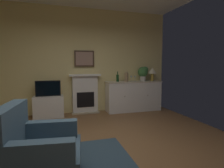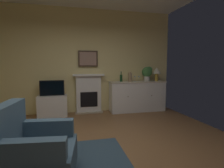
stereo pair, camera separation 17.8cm
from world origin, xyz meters
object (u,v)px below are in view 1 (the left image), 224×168
object	(u,v)px
vase_decorative	(126,77)
framed_picture	(84,59)
fireplace_unit	(85,94)
wine_glass_left	(131,77)
sideboard_cabinet	(133,96)
table_lamp	(152,72)
tv_set	(48,88)
wine_bottle	(118,78)
tv_cabinet	(49,106)
armchair	(37,153)
potted_plant_small	(143,72)
wine_glass_center	(135,77)

from	to	relation	value
vase_decorative	framed_picture	bearing A→B (deg)	166.83
fireplace_unit	wine_glass_left	xyz separation A→B (m)	(1.33, -0.19, 0.45)
sideboard_cabinet	vase_decorative	world-z (taller)	vase_decorative
table_lamp	tv_set	xyz separation A→B (m)	(-2.99, -0.01, -0.41)
wine_bottle	tv_cabinet	xyz separation A→B (m)	(-1.90, -0.01, -0.71)
fireplace_unit	vase_decorative	xyz separation A→B (m)	(1.16, -0.23, 0.47)
wine_bottle	armchair	distance (m)	3.50
vase_decorative	armchair	world-z (taller)	vase_decorative
sideboard_cabinet	armchair	xyz separation A→B (m)	(-2.36, -2.86, -0.06)
framed_picture	sideboard_cabinet	distance (m)	1.79
framed_picture	armchair	distance (m)	3.43
table_lamp	vase_decorative	xyz separation A→B (m)	(-0.86, -0.05, -0.14)
tv_set	armchair	xyz separation A→B (m)	(0.02, -2.86, -0.37)
fireplace_unit	wine_bottle	world-z (taller)	wine_bottle
sideboard_cabinet	fireplace_unit	bearing A→B (deg)	172.82
fireplace_unit	tv_set	xyz separation A→B (m)	(-0.98, -0.19, 0.21)
framed_picture	tv_cabinet	world-z (taller)	framed_picture
wine_glass_left	vase_decorative	xyz separation A→B (m)	(-0.16, -0.03, 0.02)
table_lamp	tv_cabinet	distance (m)	3.12
fireplace_unit	armchair	bearing A→B (deg)	-107.47
framed_picture	armchair	world-z (taller)	framed_picture
fireplace_unit	potted_plant_small	xyz separation A→B (m)	(1.74, -0.13, 0.59)
wine_glass_left	tv_cabinet	xyz separation A→B (m)	(-2.30, 0.03, -0.73)
sideboard_cabinet	armchair	bearing A→B (deg)	-129.53
fireplace_unit	vase_decorative	bearing A→B (deg)	-11.04
armchair	sideboard_cabinet	bearing A→B (deg)	50.47
tv_cabinet	tv_set	bearing A→B (deg)	-90.00
sideboard_cabinet	vase_decorative	xyz separation A→B (m)	(-0.24, -0.05, 0.58)
vase_decorative	table_lamp	bearing A→B (deg)	3.35
wine_bottle	wine_glass_left	size ratio (longest dim) A/B	1.76
wine_glass_left	vase_decorative	distance (m)	0.17
potted_plant_small	wine_glass_center	bearing A→B (deg)	-162.36
fireplace_unit	wine_glass_left	size ratio (longest dim) A/B	6.67
sideboard_cabinet	framed_picture	bearing A→B (deg)	171.01
framed_picture	table_lamp	world-z (taller)	framed_picture
sideboard_cabinet	table_lamp	distance (m)	0.94
wine_glass_center	potted_plant_small	xyz separation A→B (m)	(0.30, 0.10, 0.13)
tv_cabinet	tv_set	world-z (taller)	tv_set
wine_bottle	potted_plant_small	bearing A→B (deg)	1.09
sideboard_cabinet	tv_set	xyz separation A→B (m)	(-2.38, -0.01, 0.31)
table_lamp	tv_set	size ratio (longest dim) A/B	0.65
framed_picture	wine_bottle	size ratio (longest dim) A/B	1.90
wine_glass_center	fireplace_unit	bearing A→B (deg)	170.97
table_lamp	tv_set	bearing A→B (deg)	-179.84
sideboard_cabinet	tv_cabinet	distance (m)	2.39
wine_glass_center	armchair	distance (m)	3.75
sideboard_cabinet	armchair	size ratio (longest dim) A/B	1.79
framed_picture	wine_glass_center	size ratio (longest dim) A/B	3.33
tv_cabinet	wine_bottle	bearing A→B (deg)	0.45
wine_glass_center	wine_glass_left	bearing A→B (deg)	162.95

